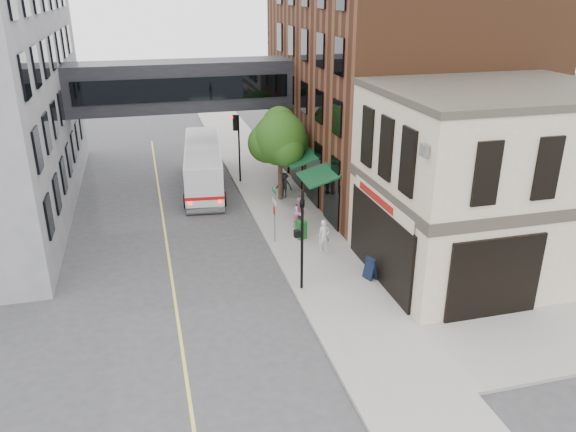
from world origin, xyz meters
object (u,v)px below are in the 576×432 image
bus (203,164)px  pedestrian_c (284,185)px  newspaper_box (301,230)px  sandwich_board (370,268)px  pedestrian_b (300,212)px  pedestrian_a (324,236)px

bus → pedestrian_c: bus is taller
newspaper_box → sandwich_board: sandwich_board is taller
bus → pedestrian_b: size_ratio=6.22×
bus → pedestrian_c: 5.89m
pedestrian_b → newspaper_box: size_ratio=1.79×
sandwich_board → pedestrian_a: bearing=90.3°
newspaper_box → sandwich_board: size_ratio=0.92×
pedestrian_a → pedestrian_c: bearing=87.2°
pedestrian_b → sandwich_board: size_ratio=1.65×
pedestrian_b → newspaper_box: (-0.36, -1.48, -0.37)m
pedestrian_c → bus: bearing=172.3°
pedestrian_c → newspaper_box: bearing=-63.8°
pedestrian_a → pedestrian_b: 3.24m
pedestrian_a → pedestrian_b: (-0.31, 3.23, 0.03)m
pedestrian_b → pedestrian_c: size_ratio=1.06×
bus → newspaper_box: 10.68m
pedestrian_c → pedestrian_b: bearing=-61.4°
pedestrian_a → pedestrian_c: size_ratio=1.02×
pedestrian_c → sandwich_board: bearing=-51.9°
pedestrian_c → pedestrian_a: bearing=-57.7°
pedestrian_b → sandwich_board: bearing=-96.5°
pedestrian_b → newspaper_box: 1.57m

